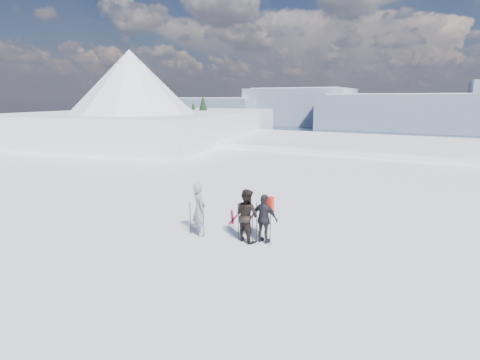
% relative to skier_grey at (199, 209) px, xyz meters
% --- Properties ---
extents(lake_basin, '(820.00, 820.00, 71.62)m').
position_rel_skier_grey_xyz_m(lake_basin, '(3.12, 28.06, -7.42)').
color(lake_basin, white).
rests_on(lake_basin, ground).
extents(far_mountain_range, '(770.00, 110.00, 53.00)m').
position_rel_skier_grey_xyz_m(far_mountain_range, '(32.72, 452.85, -8.11)').
color(far_mountain_range, slate).
rests_on(far_mountain_range, ground).
extents(near_ridge, '(31.37, 35.68, 25.62)m').
position_rel_skier_grey_xyz_m(near_ridge, '(-23.49, 27.42, -4.40)').
color(near_ridge, white).
rests_on(near_ridge, ground).
extents(skier_grey, '(0.80, 0.76, 1.84)m').
position_rel_skier_grey_xyz_m(skier_grey, '(0.00, 0.00, 0.00)').
color(skier_grey, gray).
rests_on(skier_grey, ground).
extents(skier_dark, '(1.04, 0.92, 1.77)m').
position_rel_skier_grey_xyz_m(skier_dark, '(1.68, 0.28, -0.04)').
color(skier_dark, black).
rests_on(skier_dark, ground).
extents(skier_pack, '(0.98, 0.47, 1.63)m').
position_rel_skier_grey_xyz_m(skier_pack, '(2.25, 0.42, -0.11)').
color(skier_pack, black).
rests_on(skier_pack, ground).
extents(backpack, '(0.36, 0.22, 0.49)m').
position_rel_skier_grey_xyz_m(backpack, '(2.27, 0.67, 0.95)').
color(backpack, red).
rests_on(backpack, skier_pack).
extents(ski_poles, '(2.84, 0.53, 1.34)m').
position_rel_skier_grey_xyz_m(ski_poles, '(1.33, 0.15, -0.30)').
color(ski_poles, black).
rests_on(ski_poles, ground).
extents(skis_loose, '(0.95, 1.68, 0.03)m').
position_rel_skier_grey_xyz_m(skis_loose, '(0.11, 2.26, -0.90)').
color(skis_loose, black).
rests_on(skis_loose, ground).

